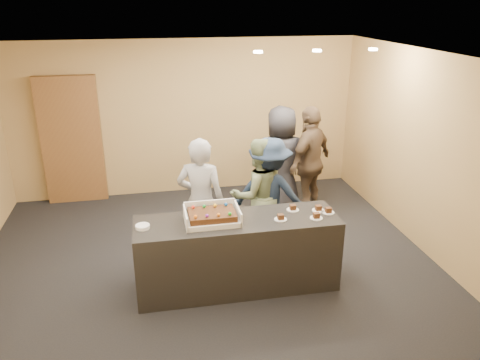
{
  "coord_description": "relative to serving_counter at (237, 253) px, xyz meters",
  "views": [
    {
      "loc": [
        -0.65,
        -5.54,
        3.33
      ],
      "look_at": [
        0.46,
        0.0,
        1.11
      ],
      "focal_mm": 35.0,
      "sensor_mm": 36.0,
      "label": 1
    }
  ],
  "objects": [
    {
      "name": "room",
      "position": [
        -0.28,
        0.72,
        0.9
      ],
      "size": [
        6.04,
        6.0,
        2.7
      ],
      "color": "black",
      "rests_on": "ground"
    },
    {
      "name": "serving_counter",
      "position": [
        0.0,
        0.0,
        0.0
      ],
      "size": [
        2.41,
        0.72,
        0.9
      ],
      "primitive_type": "cube",
      "rotation": [
        0.0,
        0.0,
        -0.01
      ],
      "color": "black",
      "rests_on": "floor"
    },
    {
      "name": "storage_cabinet",
      "position": [
        -2.22,
        3.13,
        0.63
      ],
      "size": [
        0.98,
        0.15,
        2.16
      ],
      "primitive_type": "cube",
      "color": "brown",
      "rests_on": "floor"
    },
    {
      "name": "cake_box",
      "position": [
        -0.3,
        0.02,
        0.49
      ],
      "size": [
        0.63,
        0.43,
        0.18
      ],
      "color": "white",
      "rests_on": "serving_counter"
    },
    {
      "name": "sheet_cake",
      "position": [
        -0.3,
        -0.0,
        0.55
      ],
      "size": [
        0.53,
        0.37,
        0.11
      ],
      "color": "#3C1C0D",
      "rests_on": "cake_box"
    },
    {
      "name": "plate_stack",
      "position": [
        -1.09,
        0.0,
        0.47
      ],
      "size": [
        0.16,
        0.16,
        0.04
      ],
      "primitive_type": "cylinder",
      "color": "white",
      "rests_on": "serving_counter"
    },
    {
      "name": "slice_a",
      "position": [
        0.5,
        -0.09,
        0.47
      ],
      "size": [
        0.15,
        0.15,
        0.07
      ],
      "color": "white",
      "rests_on": "serving_counter"
    },
    {
      "name": "slice_b",
      "position": [
        0.72,
        0.13,
        0.47
      ],
      "size": [
        0.15,
        0.15,
        0.07
      ],
      "color": "white",
      "rests_on": "serving_counter"
    },
    {
      "name": "slice_c",
      "position": [
        0.92,
        -0.14,
        0.47
      ],
      "size": [
        0.15,
        0.15,
        0.07
      ],
      "color": "white",
      "rests_on": "serving_counter"
    },
    {
      "name": "slice_d",
      "position": [
        1.02,
        0.05,
        0.47
      ],
      "size": [
        0.15,
        0.15,
        0.07
      ],
      "color": "white",
      "rests_on": "serving_counter"
    },
    {
      "name": "slice_e",
      "position": [
        1.11,
        -0.03,
        0.47
      ],
      "size": [
        0.15,
        0.15,
        0.07
      ],
      "color": "white",
      "rests_on": "serving_counter"
    },
    {
      "name": "person_server_grey",
      "position": [
        -0.34,
        0.7,
        0.41
      ],
      "size": [
        0.73,
        0.6,
        1.71
      ],
      "primitive_type": "imported",
      "rotation": [
        0.0,
        0.0,
        2.8
      ],
      "color": "#9F9FA4",
      "rests_on": "floor"
    },
    {
      "name": "person_sage_man",
      "position": [
        0.46,
        0.91,
        0.35
      ],
      "size": [
        0.87,
        0.73,
        1.6
      ],
      "primitive_type": "imported",
      "rotation": [
        0.0,
        0.0,
        3.31
      ],
      "color": "gray",
      "rests_on": "floor"
    },
    {
      "name": "person_navy_man",
      "position": [
        0.63,
        0.89,
        0.35
      ],
      "size": [
        1.19,
        0.96,
        1.6
      ],
      "primitive_type": "imported",
      "rotation": [
        0.0,
        0.0,
        2.72
      ],
      "color": "#1A273D",
      "rests_on": "floor"
    },
    {
      "name": "person_brown_extra",
      "position": [
        1.52,
        1.79,
        0.45
      ],
      "size": [
        1.09,
        1.01,
        1.8
      ],
      "primitive_type": "imported",
      "rotation": [
        0.0,
        0.0,
        3.84
      ],
      "color": "brown",
      "rests_on": "floor"
    },
    {
      "name": "person_dark_suit",
      "position": [
        1.07,
        1.9,
        0.44
      ],
      "size": [
        0.9,
        0.61,
        1.79
      ],
      "primitive_type": "imported",
      "rotation": [
        0.0,
        0.0,
        3.19
      ],
      "color": "#242327",
      "rests_on": "floor"
    },
    {
      "name": "ceiling_spotlights",
      "position": [
        1.32,
        1.22,
        2.22
      ],
      "size": [
        1.72,
        0.12,
        0.03
      ],
      "color": "#FFEAC6",
      "rests_on": "ceiling"
    }
  ]
}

